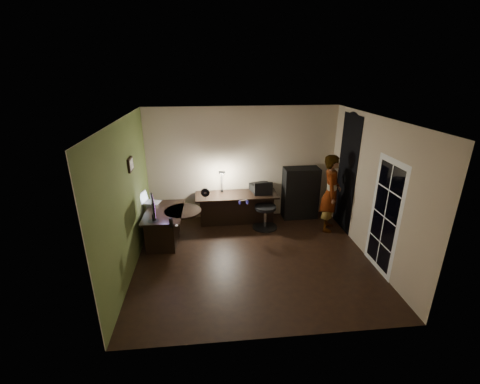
{
  "coord_description": "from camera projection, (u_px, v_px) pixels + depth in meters",
  "views": [
    {
      "loc": [
        -0.81,
        -5.34,
        3.48
      ],
      "look_at": [
        -0.15,
        1.05,
        1.0
      ],
      "focal_mm": 24.0,
      "sensor_mm": 36.0,
      "label": 1
    }
  ],
  "objects": [
    {
      "name": "pen",
      "position": [
        169.0,
        213.0,
        6.57
      ],
      "size": [
        0.06,
        0.12,
        0.01
      ],
      "primitive_type": "cube",
      "rotation": [
        0.0,
        0.0,
        0.45
      ],
      "color": "black",
      "rests_on": "desk_left"
    },
    {
      "name": "notepad",
      "position": [
        187.0,
        215.0,
        6.49
      ],
      "size": [
        0.24,
        0.28,
        0.01
      ],
      "primitive_type": "cube",
      "rotation": [
        0.0,
        0.0,
        -0.36
      ],
      "color": "silver",
      "rests_on": "desk_left"
    },
    {
      "name": "french_door",
      "position": [
        385.0,
        217.0,
        5.61
      ],
      "size": [
        0.02,
        0.92,
        2.1
      ],
      "primitive_type": "cube",
      "color": "white",
      "rests_on": "floor"
    },
    {
      "name": "printer",
      "position": [
        261.0,
        187.0,
        7.71
      ],
      "size": [
        0.55,
        0.48,
        0.21
      ],
      "primitive_type": "cube",
      "rotation": [
        0.0,
        0.0,
        0.27
      ],
      "color": "black",
      "rests_on": "desk_right"
    },
    {
      "name": "speaker",
      "position": [
        171.0,
        223.0,
        5.97
      ],
      "size": [
        0.09,
        0.09,
        0.18
      ],
      "primitive_type": "cylinder",
      "rotation": [
        0.0,
        0.0,
        0.26
      ],
      "color": "black",
      "rests_on": "desk_left"
    },
    {
      "name": "person",
      "position": [
        331.0,
        193.0,
        7.15
      ],
      "size": [
        0.62,
        0.74,
        1.76
      ],
      "primitive_type": "imported",
      "rotation": [
        0.0,
        0.0,
        1.21
      ],
      "color": "#D8A88C",
      "rests_on": "floor"
    },
    {
      "name": "phone",
      "position": [
        186.0,
        210.0,
        6.7
      ],
      "size": [
        0.1,
        0.16,
        0.01
      ],
      "primitive_type": "cube",
      "rotation": [
        0.0,
        0.0,
        -0.24
      ],
      "color": "black",
      "rests_on": "desk_left"
    },
    {
      "name": "desk_lamp",
      "position": [
        222.0,
        180.0,
        7.57
      ],
      "size": [
        0.22,
        0.31,
        0.62
      ],
      "primitive_type": "cube",
      "rotation": [
        0.0,
        0.0,
        -0.3
      ],
      "color": "black",
      "rests_on": "desk_right"
    },
    {
      "name": "wall_right",
      "position": [
        373.0,
        190.0,
        6.02
      ],
      "size": [
        0.01,
        4.0,
        2.7
      ],
      "primitive_type": "cube",
      "color": "tan",
      "rests_on": "floor"
    },
    {
      "name": "wall_back",
      "position": [
        242.0,
        164.0,
        7.66
      ],
      "size": [
        4.5,
        0.01,
        2.7
      ],
      "primitive_type": "cube",
      "color": "tan",
      "rests_on": "floor"
    },
    {
      "name": "ceiling",
      "position": [
        255.0,
        119.0,
        5.31
      ],
      "size": [
        4.5,
        4.0,
        0.01
      ],
      "primitive_type": "cube",
      "color": "silver",
      "rests_on": "floor"
    },
    {
      "name": "floor",
      "position": [
        253.0,
        259.0,
        6.29
      ],
      "size": [
        4.5,
        4.0,
        0.01
      ],
      "primitive_type": "cube",
      "color": "black",
      "rests_on": "ground"
    },
    {
      "name": "wall_front",
      "position": [
        278.0,
        254.0,
        3.94
      ],
      "size": [
        4.5,
        0.01,
        2.7
      ],
      "primitive_type": "cube",
      "color": "tan",
      "rests_on": "floor"
    },
    {
      "name": "laptop",
      "position": [
        151.0,
        197.0,
        6.82
      ],
      "size": [
        0.43,
        0.41,
        0.24
      ],
      "primitive_type": "cube",
      "rotation": [
        0.0,
        0.0,
        -0.27
      ],
      "color": "silver",
      "rests_on": "laptop_stand"
    },
    {
      "name": "cabinet",
      "position": [
        300.0,
        193.0,
        7.85
      ],
      "size": [
        0.85,
        0.43,
        1.27
      ],
      "primitive_type": "cube",
      "rotation": [
        0.0,
        0.0,
        0.01
      ],
      "color": "black",
      "rests_on": "floor"
    },
    {
      "name": "laptop_stand",
      "position": [
        152.0,
        204.0,
        6.88
      ],
      "size": [
        0.28,
        0.26,
        0.1
      ],
      "primitive_type": "cube",
      "rotation": [
        0.0,
        0.0,
        -0.33
      ],
      "color": "silver",
      "rests_on": "desk_left"
    },
    {
      "name": "office_chair",
      "position": [
        265.0,
        207.0,
        7.33
      ],
      "size": [
        0.6,
        0.6,
        1.03
      ],
      "primitive_type": "cube",
      "rotation": [
        0.0,
        0.0,
        0.05
      ],
      "color": "black",
      "rests_on": "floor"
    },
    {
      "name": "headphones",
      "position": [
        244.0,
        202.0,
        7.0
      ],
      "size": [
        0.23,
        0.15,
        0.1
      ],
      "primitive_type": "cube",
      "rotation": [
        0.0,
        0.0,
        0.31
      ],
      "color": "navy",
      "rests_on": "desk_right"
    },
    {
      "name": "green_wall_overlay",
      "position": [
        127.0,
        199.0,
        5.59
      ],
      "size": [
        0.0,
        4.0,
        2.7
      ],
      "primitive_type": "cube",
      "color": "#51612C",
      "rests_on": "floor"
    },
    {
      "name": "mouse",
      "position": [
        176.0,
        226.0,
        6.02
      ],
      "size": [
        0.08,
        0.1,
        0.03
      ],
      "primitive_type": "ellipsoid",
      "rotation": [
        0.0,
        0.0,
        0.22
      ],
      "color": "silver",
      "rests_on": "desk_left"
    },
    {
      "name": "arched_doorway",
      "position": [
        347.0,
        174.0,
        7.1
      ],
      "size": [
        0.01,
        0.9,
        2.6
      ],
      "primitive_type": "cube",
      "color": "black",
      "rests_on": "floor"
    },
    {
      "name": "desk_left",
      "position": [
        165.0,
        227.0,
        6.77
      ],
      "size": [
        0.8,
        1.27,
        0.72
      ],
      "primitive_type": "cube",
      "rotation": [
        0.0,
        0.0,
        -0.02
      ],
      "color": "black",
      "rests_on": "floor"
    },
    {
      "name": "framed_picture",
      "position": [
        130.0,
        164.0,
        5.83
      ],
      "size": [
        0.04,
        0.3,
        0.25
      ],
      "primitive_type": "cube",
      "color": "black",
      "rests_on": "wall_left"
    },
    {
      "name": "desk_right",
      "position": [
        237.0,
        208.0,
        7.65
      ],
      "size": [
        1.93,
        0.7,
        0.72
      ],
      "primitive_type": "cube",
      "rotation": [
        0.0,
        0.0,
        0.02
      ],
      "color": "black",
      "rests_on": "floor"
    },
    {
      "name": "monitor",
      "position": [
        153.0,
        213.0,
        6.15
      ],
      "size": [
        0.23,
        0.56,
        0.36
      ],
      "primitive_type": "cube",
      "rotation": [
        0.0,
        0.0,
        0.23
      ],
      "color": "black",
      "rests_on": "desk_left"
    },
    {
      "name": "desk_fan",
      "position": [
        205.0,
        194.0,
        7.13
      ],
      "size": [
        0.2,
        0.11,
        0.3
      ],
      "primitive_type": "cube",
      "rotation": [
        0.0,
        0.0,
        -0.01
      ],
      "color": "black",
      "rests_on": "desk_right"
    },
    {
      "name": "wall_left",
      "position": [
        126.0,
        199.0,
        5.59
      ],
      "size": [
        0.01,
        4.0,
        2.7
      ],
      "primitive_type": "cube",
      "color": "tan",
      "rests_on": "floor"
    }
  ]
}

